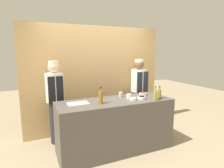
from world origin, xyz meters
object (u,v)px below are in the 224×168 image
Objects in this scene: bottle_vinegar at (159,94)px; cup_steel at (121,95)px; cutting_board at (78,104)px; bottle_amber at (101,97)px; chef_left at (55,99)px; chef_right at (138,91)px; sauce_bowl_red at (143,94)px; sauce_bowl_orange at (142,97)px; sauce_bowl_white at (133,99)px; bottle_oil at (155,95)px; cup_cream at (129,96)px.

bottle_vinegar reaches higher than cup_steel.
bottle_amber reaches higher than cutting_board.
chef_left is (-0.28, 0.73, -0.06)m from cutting_board.
chef_left is 1.00× the size of chef_right.
bottle_amber is 1.14m from bottle_vinegar.
sauce_bowl_red is 0.50× the size of bottle_amber.
cup_steel is at bearing 145.34° from bottle_vinegar.
cutting_board is 0.91m from cup_steel.
sauce_bowl_red is 1.00m from bottle_amber.
sauce_bowl_orange is 1.69m from chef_left.
bottle_vinegar is at bearing -11.87° from sauce_bowl_white.
bottle_oil is at bearing -45.27° from sauce_bowl_orange.
chef_right reaches higher than cutting_board.
chef_right is at bearing 23.90° from cutting_board.
sauce_bowl_orange is 0.09× the size of chef_right.
cup_steel is at bearing -144.02° from chef_right.
chef_left reaches higher than sauce_bowl_red.
cup_cream is 0.99m from chef_right.
sauce_bowl_white is at bearing 168.13° from bottle_vinegar.
bottle_oil reaches higher than sauce_bowl_white.
chef_right is at bearing 35.98° from cup_steel.
chef_left reaches higher than bottle_vinegar.
bottle_oil is at bearing -12.51° from cutting_board.
bottle_oil is at bearing -38.94° from cup_cream.
sauce_bowl_orange is 1.28× the size of sauce_bowl_white.
sauce_bowl_white is 0.35× the size of cutting_board.
cutting_board is 1.35× the size of bottle_oil.
cutting_board is (-1.34, -0.08, -0.02)m from sauce_bowl_red.
cutting_board is 3.77× the size of cup_cream.
bottle_vinegar is 2.50× the size of cup_steel.
cutting_board is at bearing 174.03° from sauce_bowl_orange.
chef_left is at bearing 158.40° from sauce_bowl_red.
sauce_bowl_red is at bearing 51.34° from sauce_bowl_orange.
cup_cream is (-0.37, -0.08, 0.01)m from sauce_bowl_red.
bottle_amber is 0.62m from cup_cream.
sauce_bowl_red is 0.43× the size of cutting_board.
bottle_vinegar is 0.57m from cup_cream.
sauce_bowl_red is 0.61× the size of bottle_vinegar.
cup_cream is (-0.20, 0.13, 0.01)m from sauce_bowl_orange.
chef_right is at bearing 47.35° from cup_cream.
cup_cream is at bearing 155.10° from bottle_vinegar.
bottle_amber is at bearing -17.38° from cutting_board.
chef_right reaches higher than cup_cream.
bottle_amber is 0.17× the size of chef_right.
bottle_oil is (0.01, -0.38, 0.07)m from sauce_bowl_red.
cup_steel is (-0.60, 0.42, -0.05)m from bottle_vinegar.
bottle_vinegar is at bearing 24.22° from bottle_oil.
chef_left is at bearing 127.57° from bottle_amber.
sauce_bowl_orange is at bearing -30.21° from chef_left.
sauce_bowl_white is at bearing -1.46° from bottle_amber.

